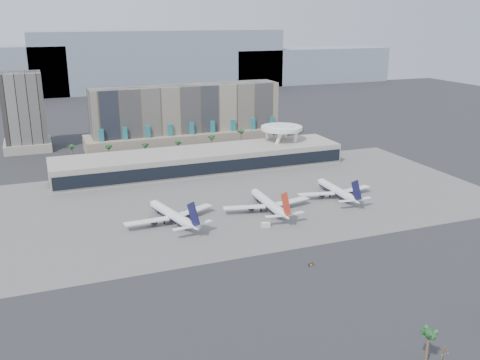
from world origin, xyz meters
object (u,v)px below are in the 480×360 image
object	(u,v)px
airliner_right	(337,191)
taxiway_sign	(311,265)
service_vehicle_b	(266,225)
airliner_centre	(269,203)
service_vehicle_a	(182,221)
airliner_left	(172,215)

from	to	relation	value
airliner_right	taxiway_sign	xyz separation A→B (m)	(-48.44, -63.12, -3.16)
service_vehicle_b	taxiway_sign	distance (m)	40.32
service_vehicle_b	taxiway_sign	bearing A→B (deg)	-78.12
airliner_right	airliner_centre	bearing A→B (deg)	-171.57
airliner_right	taxiway_sign	bearing A→B (deg)	-126.97
airliner_centre	service_vehicle_b	world-z (taller)	airliner_centre
airliner_centre	airliner_right	size ratio (longest dim) A/B	1.07
service_vehicle_a	service_vehicle_b	xyz separation A→B (m)	(32.90, -16.95, -0.16)
airliner_centre	service_vehicle_b	size ratio (longest dim) A/B	11.35
airliner_left	airliner_centre	world-z (taller)	airliner_centre
service_vehicle_a	airliner_centre	bearing A→B (deg)	3.83
service_vehicle_a	service_vehicle_b	distance (m)	37.01
airliner_centre	service_vehicle_b	xyz separation A→B (m)	(-9.10, -17.29, -2.88)
airliner_centre	airliner_right	world-z (taller)	airliner_centre
airliner_centre	taxiway_sign	xyz separation A→B (m)	(-8.67, -57.61, -3.41)
airliner_left	service_vehicle_a	size ratio (longest dim) A/B	9.10
service_vehicle_b	taxiway_sign	size ratio (longest dim) A/B	1.83
airliner_right	airliner_left	bearing A→B (deg)	-177.05
service_vehicle_a	taxiway_sign	bearing A→B (deg)	-56.44
airliner_centre	service_vehicle_a	world-z (taller)	airliner_centre
airliner_centre	taxiway_sign	bearing A→B (deg)	-97.81
airliner_left	airliner_right	bearing A→B (deg)	-12.16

